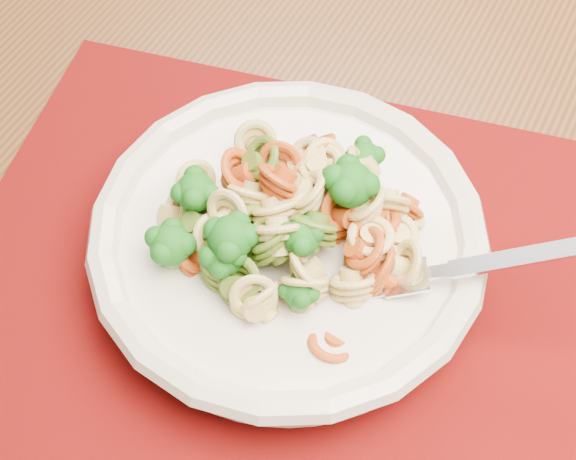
# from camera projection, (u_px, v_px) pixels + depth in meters

# --- Properties ---
(dining_table) EXTENTS (1.44, 1.18, 0.78)m
(dining_table) POSITION_uv_depth(u_px,v_px,m) (372.00, 320.00, 0.64)
(dining_table) COLOR brown
(dining_table) RESTS_ON ground
(placemat) EXTENTS (0.47, 0.39, 0.00)m
(placemat) POSITION_uv_depth(u_px,v_px,m) (285.00, 277.00, 0.52)
(placemat) COLOR #600A04
(placemat) RESTS_ON dining_table
(pasta_bowl) EXTENTS (0.25, 0.25, 0.05)m
(pasta_bowl) POSITION_uv_depth(u_px,v_px,m) (288.00, 240.00, 0.50)
(pasta_bowl) COLOR beige
(pasta_bowl) RESTS_ON placemat
(pasta_broccoli_heap) EXTENTS (0.21, 0.21, 0.06)m
(pasta_broccoli_heap) POSITION_uv_depth(u_px,v_px,m) (288.00, 225.00, 0.48)
(pasta_broccoli_heap) COLOR tan
(pasta_broccoli_heap) RESTS_ON pasta_bowl
(fork) EXTENTS (0.18, 0.05, 0.08)m
(fork) POSITION_uv_depth(u_px,v_px,m) (406.00, 278.00, 0.46)
(fork) COLOR silver
(fork) RESTS_ON pasta_bowl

